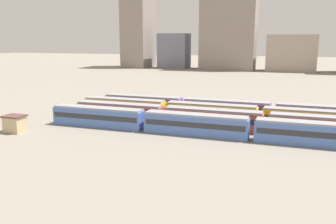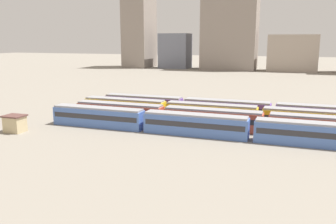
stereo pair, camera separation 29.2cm
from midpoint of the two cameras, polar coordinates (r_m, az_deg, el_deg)
ground_plane at (r=74.51m, az=-7.93°, el=-1.00°), size 600.00×600.00×0.00m
train_track_1 at (r=64.03m, az=23.89°, el=-2.23°), size 93.60×3.06×3.75m
train_track_2 at (r=68.97m, az=22.37°, el=-1.17°), size 93.60×3.06×3.75m
signal_hut at (r=68.16m, az=-23.63°, el=-1.72°), size 3.60×3.00×3.04m
distant_building_0 at (r=213.42m, az=-4.90°, el=13.83°), size 14.42×20.01×49.03m
distant_building_1 at (r=205.38m, az=0.96°, el=9.84°), size 16.55×13.30×19.56m
distant_building_2 at (r=197.91m, az=9.78°, el=12.70°), size 28.76×19.40×40.91m
distant_building_3 at (r=195.28m, az=19.25°, el=8.98°), size 24.50×14.99×18.66m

